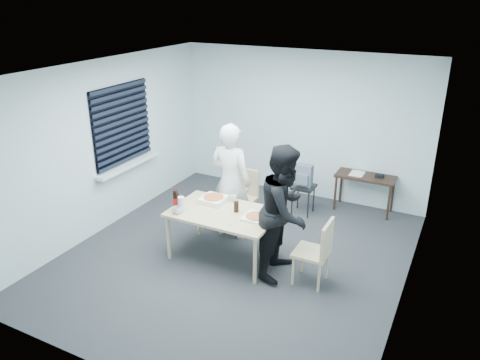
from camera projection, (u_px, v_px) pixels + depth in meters
The scene contains 19 objects.
room at pixel (124, 131), 7.36m from camera, with size 5.00×5.00×5.00m.
dining_table at pixel (224, 216), 6.40m from camera, with size 1.44×0.91×0.70m.
chair_far at pixel (244, 193), 7.43m from camera, with size 0.42×0.42×0.89m.
chair_right at pixel (318, 248), 5.84m from camera, with size 0.42×0.42×0.89m.
person_white at pixel (231, 181), 6.90m from camera, with size 0.65×0.42×1.77m, color silver.
person_black at pixel (285, 211), 5.97m from camera, with size 0.86×0.47×1.77m, color black.
side_table at pixel (365, 180), 7.80m from camera, with size 0.97×0.43×0.64m.
stool at pixel (303, 192), 7.77m from camera, with size 0.36×0.36×0.50m.
backpack at pixel (304, 176), 7.65m from camera, with size 0.26×0.19×0.37m.
pizza_box_a at pixel (214, 199), 6.65m from camera, with size 0.34×0.34×0.08m.
pizza_box_b at pixel (256, 217), 6.17m from camera, with size 0.32×0.32×0.05m.
mug_a at pixel (177, 210), 6.31m from camera, with size 0.12×0.12×0.10m, color silver.
mug_b at pixel (234, 198), 6.66m from camera, with size 0.10×0.10×0.09m, color silver.
cola_glass at pixel (236, 207), 6.34m from camera, with size 0.07×0.07×0.15m, color black.
soda_bottle at pixel (176, 200), 6.40m from camera, with size 0.09×0.09×0.29m.
plastic_cups at pixel (181, 204), 6.34m from camera, with size 0.09×0.09×0.21m, color silver.
rubber_band at pixel (230, 225), 6.01m from camera, with size 0.05×0.05×0.00m, color red.
papers at pixel (357, 174), 7.85m from camera, with size 0.22×0.30×0.01m, color white.
black_box at pixel (380, 176), 7.68m from camera, with size 0.13×0.09×0.06m, color black.
Camera 1 is at (2.65, -5.11, 3.52)m, focal length 35.00 mm.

